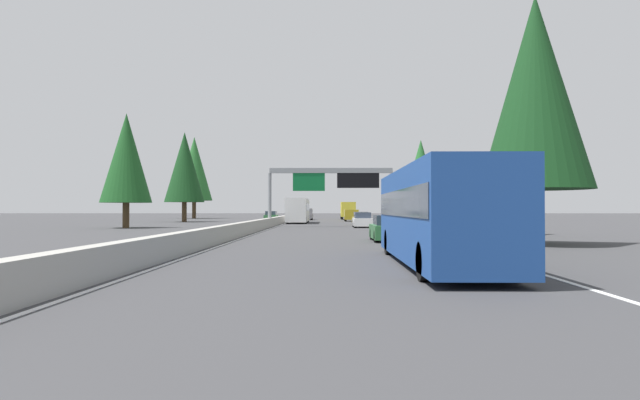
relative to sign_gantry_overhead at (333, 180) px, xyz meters
The scene contains 20 objects.
ground_plane 9.67m from the sign_gantry_overhead, 45.61° to the left, with size 320.00×320.00×0.00m, color #38383A.
median_barrier 27.01m from the sign_gantry_overhead, 13.75° to the left, with size 180.00×0.56×0.90m, color #9E9B93.
shoulder_stripe_right 17.47m from the sign_gantry_overhead, 19.01° to the right, with size 160.00×0.16×0.01m, color silver.
shoulder_stripe_median 17.57m from the sign_gantry_overhead, 19.99° to the left, with size 160.00×0.16×0.01m, color silver.
sign_gantry_overhead is the anchor object (origin of this frame).
bus_distant_b 37.48m from the sign_gantry_overhead, behind, with size 11.50×2.55×3.10m.
sedan_near_right 24.46m from the sign_gantry_overhead, behind, with size 4.40×1.80×1.47m.
minivan_mid_right 26.08m from the sign_gantry_overhead, ahead, with size 5.00×1.95×1.69m.
box_truck_mid_center 40.67m from the sign_gantry_overhead, ahead, with size 8.50×2.40×2.95m.
pickup_far_left 35.79m from the sign_gantry_overhead, ahead, with size 5.60×2.00×1.86m.
sedan_far_right 5.07m from the sign_gantry_overhead, 110.85° to the right, with size 4.40×1.80×1.47m.
sedan_far_center 8.50m from the sign_gantry_overhead, 25.29° to the right, with size 4.40×1.80×1.47m.
bus_near_center 16.27m from the sign_gantry_overhead, 15.67° to the left, with size 11.50×2.55×3.10m.
oncoming_near 28.41m from the sign_gantry_overhead, 18.51° to the left, with size 4.40×1.80×1.47m.
conifer_right_foreground 28.93m from the sign_gantry_overhead, 159.29° to the right, with size 5.64×5.64×12.83m.
conifer_right_near 20.17m from the sign_gantry_overhead, 144.33° to the right, with size 3.83×3.83×8.69m.
conifer_right_mid 20.80m from the sign_gantry_overhead, 34.34° to the right, with size 4.79×4.79×10.88m.
conifer_left_near 20.03m from the sign_gantry_overhead, 98.87° to the left, with size 4.81×4.81×10.94m.
conifer_left_mid 29.42m from the sign_gantry_overhead, 44.26° to the left, with size 5.49×5.49×12.49m.
conifer_left_far 54.20m from the sign_gantry_overhead, 28.26° to the left, with size 6.73×6.73×15.29m.
Camera 1 is at (-1.12, -5.57, 1.83)m, focal length 30.98 mm.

